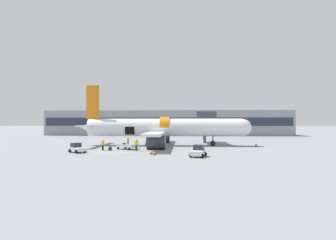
{
  "coord_description": "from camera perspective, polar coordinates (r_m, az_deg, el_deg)",
  "views": [
    {
      "loc": [
        5.21,
        -41.35,
        4.33
      ],
      "look_at": [
        2.7,
        2.53,
        4.66
      ],
      "focal_mm": 28.0,
      "sensor_mm": 36.0,
      "label": 1
    }
  ],
  "objects": [
    {
      "name": "ground_crew_loader_a",
      "position": [
        44.83,
        -8.7,
        -4.78
      ],
      "size": [
        0.54,
        0.6,
        1.77
      ],
      "color": "#1E2338",
      "rests_on": "ground_plane"
    },
    {
      "name": "ground_crew_loader_b",
      "position": [
        41.35,
        -14.01,
        -5.26
      ],
      "size": [
        0.56,
        0.47,
        1.61
      ],
      "color": "black",
      "rests_on": "ground_plane"
    },
    {
      "name": "terminal_strip",
      "position": [
        87.43,
        -0.14,
        -0.65
      ],
      "size": [
        78.83,
        11.74,
        8.01
      ],
      "color": "gray",
      "rests_on": "ground_plane"
    },
    {
      "name": "airplane",
      "position": [
        47.98,
        -1.25,
        -1.81
      ],
      "size": [
        31.53,
        25.16,
        11.16
      ],
      "color": "silver",
      "rests_on": "ground_plane"
    },
    {
      "name": "safety_cone_nose",
      "position": [
        49.13,
        18.63,
        -5.14
      ],
      "size": [
        0.58,
        0.58,
        0.61
      ],
      "color": "black",
      "rests_on": "ground_plane"
    },
    {
      "name": "ground_crew_driver",
      "position": [
        39.68,
        -6.92,
        -5.31
      ],
      "size": [
        0.63,
        0.43,
        1.82
      ],
      "color": "#2D2D33",
      "rests_on": "ground_plane"
    },
    {
      "name": "suitcase_on_tarmac_upright",
      "position": [
        40.88,
        -12.48,
        -6.16
      ],
      "size": [
        0.57,
        0.28,
        0.6
      ],
      "color": "#2D2D33",
      "rests_on": "ground_plane"
    },
    {
      "name": "jet_bridge_stub",
      "position": [
        53.51,
        8.03,
        -0.12
      ],
      "size": [
        3.67,
        9.7,
        6.35
      ],
      "color": "#4C4C51",
      "rests_on": "ground_plane"
    },
    {
      "name": "apron_marking_line",
      "position": [
        36.78,
        -3.23,
        -7.19
      ],
      "size": [
        19.87,
        1.39,
        0.01
      ],
      "color": "yellow",
      "rests_on": "ground_plane"
    },
    {
      "name": "baggage_tug_lead",
      "position": [
        32.96,
        6.61,
        -6.88
      ],
      "size": [
        2.35,
        2.93,
        1.47
      ],
      "color": "white",
      "rests_on": "ground_plane"
    },
    {
      "name": "ground_plane",
      "position": [
        41.9,
        -3.91,
        -6.37
      ],
      "size": [
        500.0,
        500.0,
        0.0
      ],
      "primitive_type": "plane",
      "color": "gray"
    },
    {
      "name": "baggage_tug_mid",
      "position": [
        39.34,
        -19.18,
        -5.88
      ],
      "size": [
        2.82,
        2.58,
        1.37
      ],
      "color": "white",
      "rests_on": "ground_plane"
    },
    {
      "name": "baggage_cart_loading",
      "position": [
        42.12,
        -8.83,
        -5.73
      ],
      "size": [
        4.06,
        3.03,
        0.93
      ],
      "color": "silver",
      "rests_on": "ground_plane"
    },
    {
      "name": "safety_cone_engine_left",
      "position": [
        34.73,
        -3.09,
        -7.12
      ],
      "size": [
        0.64,
        0.64,
        0.61
      ],
      "color": "black",
      "rests_on": "ground_plane"
    }
  ]
}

